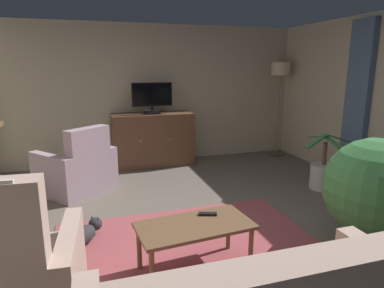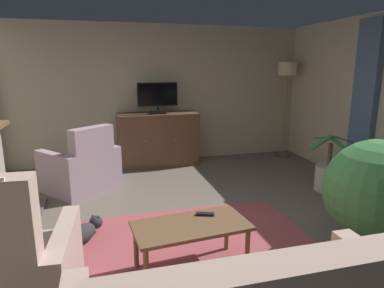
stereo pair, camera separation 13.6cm
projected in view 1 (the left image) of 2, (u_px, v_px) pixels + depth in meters
ground_plane at (211, 236)px, 3.73m from camera, size 6.26×6.91×0.04m
wall_back at (153, 94)px, 6.42m from camera, size 6.26×0.10×2.58m
curtain_panel_far at (358, 93)px, 5.16m from camera, size 0.10×0.44×2.17m
rug_central at (193, 254)px, 3.32m from camera, size 2.69×2.10×0.01m
tv_cabinet at (153, 141)px, 6.25m from camera, size 1.47×0.57×0.97m
television at (152, 97)px, 6.02m from camera, size 0.72×0.20×0.56m
coffee_table at (195, 230)px, 2.97m from camera, size 1.06×0.61×0.46m
tv_remote at (208, 214)px, 3.14m from camera, size 0.18×0.10×0.02m
armchair_beside_cabinet at (78, 170)px, 4.94m from camera, size 1.23×1.22×0.98m
armchair_facing_sofa at (11, 282)px, 2.33m from camera, size 0.97×0.96×1.21m
potted_plant_tall_palm_by_window at (323, 174)px, 5.07m from camera, size 0.87×0.85×0.84m
potted_plant_on_hearth_side at (375, 189)px, 3.30m from camera, size 1.00×1.00×1.15m
cat at (84, 234)px, 3.51m from camera, size 0.51×0.56×0.22m
floor_lamp at (280, 80)px, 6.71m from camera, size 0.37×0.37×1.89m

